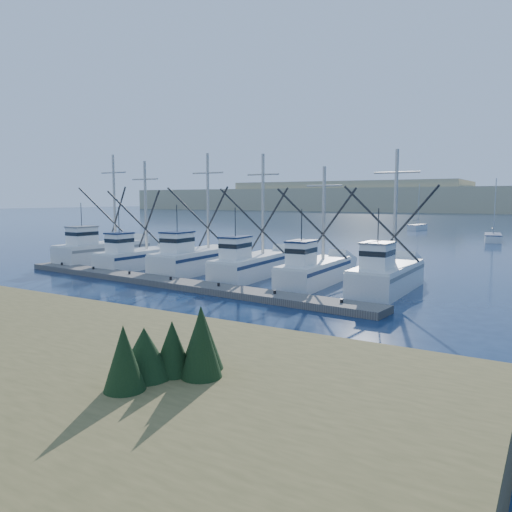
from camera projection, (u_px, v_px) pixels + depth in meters
The scene contains 5 objects.
ground at pixel (223, 324), 22.12m from camera, with size 500.00×500.00×0.00m, color #0D1E3D.
floating_dock at pixel (171, 283), 31.79m from camera, with size 28.65×1.91×0.38m, color #69645E.
trawler_fleet at pixel (213, 261), 36.18m from camera, with size 27.32×8.78×9.28m.
sailboat_near at pixel (493, 238), 64.27m from camera, with size 2.65×6.44×8.10m.
sailboat_far at pixel (417, 227), 87.66m from camera, with size 2.39×5.16×8.10m.
Camera 1 is at (12.43, -17.76, 5.53)m, focal length 35.00 mm.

